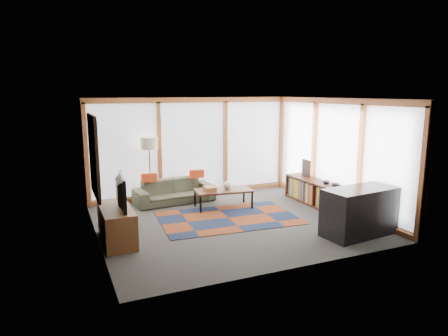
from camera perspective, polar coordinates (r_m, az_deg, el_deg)
name	(u,v)px	position (r m, az deg, el deg)	size (l,w,h in m)	color
ground	(231,221)	(8.64, 1.06, -7.64)	(5.50, 5.50, 0.00)	#30302D
room_envelope	(241,146)	(8.99, 2.49, 3.17)	(5.52, 5.02, 2.62)	#3C352D
rug	(228,218)	(8.86, 0.58, -7.13)	(2.96, 1.90, 0.01)	maroon
sofa	(174,191)	(10.09, -7.12, -3.31)	(1.98, 0.77, 0.58)	#343828
pillow_left	(149,178)	(9.88, -10.68, -1.36)	(0.39, 0.12, 0.21)	#D5431D
pillow_right	(197,174)	(10.21, -3.92, -0.82)	(0.38, 0.11, 0.21)	#D5431D
floor_lamp	(150,171)	(9.97, -10.54, -0.39)	(0.42, 0.42, 1.66)	black
coffee_table	(223,199)	(9.59, -0.11, -4.39)	(1.34, 0.67, 0.45)	#311D14
book_stack	(210,189)	(9.39, -2.06, -2.98)	(0.25, 0.31, 0.10)	brown
vase	(227,185)	(9.59, 0.46, -2.45)	(0.21, 0.21, 0.18)	beige
bookshelf	(320,195)	(9.92, 13.53, -3.71)	(0.44, 2.41, 0.60)	#311D14
bowl_a	(336,185)	(9.45, 15.66, -2.32)	(0.21, 0.21, 0.10)	black
bowl_b	(326,182)	(9.73, 14.42, -1.94)	(0.17, 0.17, 0.09)	black
shelf_picture	(306,168)	(10.40, 11.65, -0.02)	(0.04, 0.33, 0.44)	black
tv_console	(117,225)	(7.68, -15.07, -7.84)	(0.54, 1.31, 0.65)	brown
television	(117,192)	(7.50, -15.09, -3.30)	(1.05, 0.14, 0.60)	black
bar_counter	(359,212)	(8.17, 18.77, -5.93)	(1.46, 0.68, 0.92)	black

